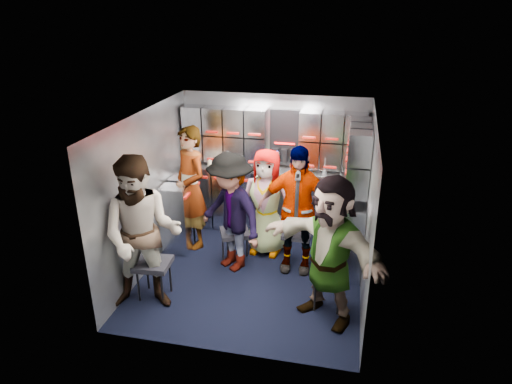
% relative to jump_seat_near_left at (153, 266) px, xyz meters
% --- Properties ---
extents(floor, '(3.00, 3.00, 0.00)m').
position_rel_jump_seat_near_left_xyz_m(floor, '(1.05, 0.74, -0.43)').
color(floor, black).
rests_on(floor, ground).
extents(wall_back, '(2.80, 0.04, 2.10)m').
position_rel_jump_seat_near_left_xyz_m(wall_back, '(1.05, 2.24, 0.62)').
color(wall_back, gray).
rests_on(wall_back, ground).
extents(wall_left, '(0.04, 3.00, 2.10)m').
position_rel_jump_seat_near_left_xyz_m(wall_left, '(-0.35, 0.74, 0.62)').
color(wall_left, gray).
rests_on(wall_left, ground).
extents(wall_right, '(0.04, 3.00, 2.10)m').
position_rel_jump_seat_near_left_xyz_m(wall_right, '(2.45, 0.74, 0.62)').
color(wall_right, gray).
rests_on(wall_right, ground).
extents(ceiling, '(2.80, 3.00, 0.02)m').
position_rel_jump_seat_near_left_xyz_m(ceiling, '(1.05, 0.74, 1.67)').
color(ceiling, silver).
rests_on(ceiling, wall_back).
extents(cart_bank_back, '(2.68, 0.38, 0.99)m').
position_rel_jump_seat_near_left_xyz_m(cart_bank_back, '(1.05, 2.03, 0.07)').
color(cart_bank_back, '#A5AAB5').
rests_on(cart_bank_back, ground).
extents(cart_bank_left, '(0.38, 0.76, 0.99)m').
position_rel_jump_seat_near_left_xyz_m(cart_bank_left, '(-0.14, 1.30, 0.07)').
color(cart_bank_left, '#A5AAB5').
rests_on(cart_bank_left, ground).
extents(counter, '(2.68, 0.42, 0.03)m').
position_rel_jump_seat_near_left_xyz_m(counter, '(1.05, 2.03, 0.59)').
color(counter, silver).
rests_on(counter, cart_bank_back).
extents(locker_bank_back, '(2.68, 0.28, 0.82)m').
position_rel_jump_seat_near_left_xyz_m(locker_bank_back, '(1.05, 2.09, 1.06)').
color(locker_bank_back, '#A5AAB5').
rests_on(locker_bank_back, wall_back).
extents(locker_bank_right, '(0.28, 1.00, 0.82)m').
position_rel_jump_seat_near_left_xyz_m(locker_bank_right, '(2.30, 1.44, 1.06)').
color(locker_bank_right, '#A5AAB5').
rests_on(locker_bank_right, wall_right).
extents(right_cabinet, '(0.28, 1.20, 1.00)m').
position_rel_jump_seat_near_left_xyz_m(right_cabinet, '(2.30, 1.34, 0.07)').
color(right_cabinet, '#A5AAB5').
rests_on(right_cabinet, ground).
extents(coffee_niche, '(0.46, 0.16, 0.84)m').
position_rel_jump_seat_near_left_xyz_m(coffee_niche, '(1.23, 2.15, 1.04)').
color(coffee_niche, black).
rests_on(coffee_niche, wall_back).
extents(red_latch_strip, '(2.60, 0.02, 0.03)m').
position_rel_jump_seat_near_left_xyz_m(red_latch_strip, '(1.05, 1.83, 0.45)').
color(red_latch_strip, '#9E130D').
rests_on(red_latch_strip, cart_bank_back).
extents(jump_seat_near_left, '(0.43, 0.41, 0.48)m').
position_rel_jump_seat_near_left_xyz_m(jump_seat_near_left, '(0.00, 0.00, 0.00)').
color(jump_seat_near_left, black).
rests_on(jump_seat_near_left, ground).
extents(jump_seat_mid_left, '(0.49, 0.48, 0.45)m').
position_rel_jump_seat_near_left_xyz_m(jump_seat_mid_left, '(0.74, 1.03, -0.03)').
color(jump_seat_mid_left, black).
rests_on(jump_seat_mid_left, ground).
extents(jump_seat_center, '(0.44, 0.43, 0.43)m').
position_rel_jump_seat_near_left_xyz_m(jump_seat_center, '(1.11, 1.55, -0.05)').
color(jump_seat_center, black).
rests_on(jump_seat_center, ground).
extents(jump_seat_mid_right, '(0.40, 0.38, 0.45)m').
position_rel_jump_seat_near_left_xyz_m(jump_seat_mid_right, '(1.57, 1.18, -0.03)').
color(jump_seat_mid_right, black).
rests_on(jump_seat_mid_right, ground).
extents(jump_seat_near_right, '(0.40, 0.39, 0.42)m').
position_rel_jump_seat_near_left_xyz_m(jump_seat_near_right, '(2.06, 0.23, -0.05)').
color(jump_seat_near_right, black).
rests_on(jump_seat_near_right, ground).
extents(attendant_standing, '(0.77, 0.75, 1.78)m').
position_rel_jump_seat_near_left_xyz_m(attendant_standing, '(0.01, 1.35, 0.47)').
color(attendant_standing, black).
rests_on(attendant_standing, ground).
extents(attendant_arc_a, '(1.04, 0.89, 1.85)m').
position_rel_jump_seat_near_left_xyz_m(attendant_arc_a, '(0.00, -0.18, 0.50)').
color(attendant_arc_a, black).
rests_on(attendant_arc_a, ground).
extents(attendant_arc_b, '(1.20, 1.08, 1.61)m').
position_rel_jump_seat_near_left_xyz_m(attendant_arc_b, '(0.74, 0.85, 0.38)').
color(attendant_arc_b, black).
rests_on(attendant_arc_b, ground).
extents(attendant_arc_c, '(0.79, 0.56, 1.53)m').
position_rel_jump_seat_near_left_xyz_m(attendant_arc_c, '(1.11, 1.37, 0.34)').
color(attendant_arc_c, black).
rests_on(attendant_arc_c, ground).
extents(attendant_arc_d, '(1.01, 0.42, 1.72)m').
position_rel_jump_seat_near_left_xyz_m(attendant_arc_d, '(1.57, 1.00, 0.43)').
color(attendant_arc_d, black).
rests_on(attendant_arc_d, ground).
extents(attendant_arc_e, '(1.60, 1.30, 1.71)m').
position_rel_jump_seat_near_left_xyz_m(attendant_arc_e, '(2.06, 0.05, 0.43)').
color(attendant_arc_e, black).
rests_on(attendant_arc_e, ground).
extents(bottle_left, '(0.07, 0.07, 0.26)m').
position_rel_jump_seat_near_left_xyz_m(bottle_left, '(0.40, 1.98, 0.73)').
color(bottle_left, white).
rests_on(bottle_left, counter).
extents(bottle_mid, '(0.06, 0.06, 0.27)m').
position_rel_jump_seat_near_left_xyz_m(bottle_mid, '(1.14, 1.98, 0.74)').
color(bottle_mid, white).
rests_on(bottle_mid, counter).
extents(bottle_right, '(0.06, 0.06, 0.25)m').
position_rel_jump_seat_near_left_xyz_m(bottle_right, '(1.84, 1.98, 0.73)').
color(bottle_right, white).
rests_on(bottle_right, counter).
extents(cup_left, '(0.08, 0.08, 0.11)m').
position_rel_jump_seat_near_left_xyz_m(cup_left, '(0.12, 1.97, 0.66)').
color(cup_left, beige).
rests_on(cup_left, counter).
extents(cup_right, '(0.08, 0.08, 0.09)m').
position_rel_jump_seat_near_left_xyz_m(cup_right, '(1.53, 1.97, 0.65)').
color(cup_right, beige).
rests_on(cup_right, counter).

